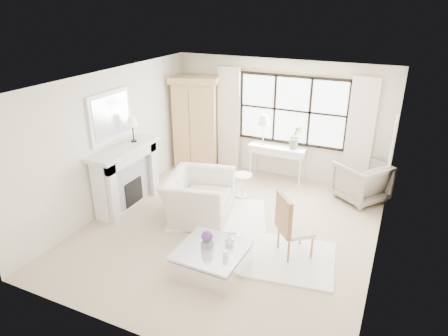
{
  "coord_description": "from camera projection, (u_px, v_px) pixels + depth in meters",
  "views": [
    {
      "loc": [
        2.54,
        -5.74,
        3.91
      ],
      "look_at": [
        -0.2,
        0.2,
        1.11
      ],
      "focal_mm": 32.0,
      "sensor_mm": 36.0,
      "label": 1
    }
  ],
  "objects": [
    {
      "name": "side_table",
      "position": [
        242.0,
        182.0,
        8.39
      ],
      "size": [
        0.4,
        0.4,
        0.51
      ],
      "color": "white",
      "rests_on": "floor"
    },
    {
      "name": "wall_left",
      "position": [
        112.0,
        141.0,
        7.74
      ],
      "size": [
        0.0,
        5.5,
        5.5
      ],
      "primitive_type": "plane",
      "rotation": [
        1.57,
        0.0,
        1.57
      ],
      "color": "beige",
      "rests_on": "ground"
    },
    {
      "name": "curtain_left",
      "position": [
        229.0,
        119.0,
        9.49
      ],
      "size": [
        0.55,
        0.1,
        2.47
      ],
      "primitive_type": "cube",
      "color": "beige",
      "rests_on": "ground"
    },
    {
      "name": "mantel_lamp",
      "position": [
        132.0,
        123.0,
        7.8
      ],
      "size": [
        0.22,
        0.22,
        0.51
      ],
      "color": "black",
      "rests_on": "fireplace"
    },
    {
      "name": "mirror_frame",
      "position": [
        110.0,
        116.0,
        7.53
      ],
      "size": [
        0.05,
        1.15,
        0.95
      ],
      "primitive_type": "cube",
      "color": "white",
      "rests_on": "wall_left"
    },
    {
      "name": "rug_left",
      "position": [
        218.0,
        215.0,
        7.76
      ],
      "size": [
        2.17,
        1.86,
        0.03
      ],
      "primitive_type": "cube",
      "rotation": [
        0.0,
        0.0,
        0.37
      ],
      "color": "white",
      "rests_on": "floor"
    },
    {
      "name": "wingback_chair",
      "position": [
        361.0,
        181.0,
        8.23
      ],
      "size": [
        1.26,
        1.25,
        0.83
      ],
      "primitive_type": "imported",
      "rotation": [
        0.0,
        0.0,
        -2.22
      ],
      "color": "gray",
      "rests_on": "floor"
    },
    {
      "name": "orchid_plant",
      "position": [
        295.0,
        137.0,
        8.8
      ],
      "size": [
        0.37,
        0.35,
        0.54
      ],
      "primitive_type": "imported",
      "rotation": [
        0.0,
        0.0,
        0.49
      ],
      "color": "#576D49",
      "rests_on": "console_table"
    },
    {
      "name": "mirror_glass",
      "position": [
        112.0,
        116.0,
        7.52
      ],
      "size": [
        0.02,
        1.0,
        0.8
      ],
      "primitive_type": "cube",
      "color": "silver",
      "rests_on": "wall_left"
    },
    {
      "name": "rug_right",
      "position": [
        280.0,
        257.0,
        6.49
      ],
      "size": [
        1.9,
        1.54,
        0.03
      ],
      "primitive_type": "cube",
      "rotation": [
        0.0,
        0.0,
        0.16
      ],
      "color": "white",
      "rests_on": "floor"
    },
    {
      "name": "window_frame",
      "position": [
        292.0,
        111.0,
        8.83
      ],
      "size": [
        2.5,
        0.04,
        1.5
      ],
      "primitive_type": null,
      "color": "black",
      "rests_on": "wall_back"
    },
    {
      "name": "curtain_right",
      "position": [
        360.0,
        136.0,
        8.34
      ],
      "size": [
        0.55,
        0.1,
        2.47
      ],
      "primitive_type": "cube",
      "color": "silver",
      "rests_on": "ground"
    },
    {
      "name": "french_chair",
      "position": [
        294.0,
        239.0,
        6.46
      ],
      "size": [
        0.68,
        0.68,
        1.08
      ],
      "rotation": [
        0.0,
        0.0,
        2.26
      ],
      "color": "#A77346",
      "rests_on": "floor"
    },
    {
      "name": "art_canvas",
      "position": [
        392.0,
        140.0,
        7.17
      ],
      "size": [
        0.01,
        0.52,
        0.72
      ],
      "primitive_type": "cube",
      "color": "beige",
      "rests_on": "wall_right"
    },
    {
      "name": "console_lamp",
      "position": [
        264.0,
        120.0,
        8.98
      ],
      "size": [
        0.28,
        0.28,
        0.69
      ],
      "color": "#A67A39",
      "rests_on": "console_table"
    },
    {
      "name": "wall_front",
      "position": [
        130.0,
        245.0,
        4.48
      ],
      "size": [
        5.0,
        0.0,
        5.0
      ],
      "primitive_type": "plane",
      "rotation": [
        -1.57,
        0.0,
        0.0
      ],
      "color": "white",
      "rests_on": "ground"
    },
    {
      "name": "art_frame",
      "position": [
        393.0,
        140.0,
        7.17
      ],
      "size": [
        0.04,
        0.62,
        0.82
      ],
      "primitive_type": "cube",
      "color": "silver",
      "rests_on": "wall_right"
    },
    {
      "name": "armoire",
      "position": [
        196.0,
        122.0,
        9.61
      ],
      "size": [
        1.27,
        0.99,
        2.24
      ],
      "rotation": [
        0.0,
        0.0,
        0.29
      ],
      "color": "tan",
      "rests_on": "floor"
    },
    {
      "name": "planter_box",
      "position": [
        207.0,
        244.0,
        6.09
      ],
      "size": [
        0.15,
        0.15,
        0.11
      ],
      "primitive_type": "cube",
      "rotation": [
        0.0,
        0.0,
        -0.02
      ],
      "color": "gray",
      "rests_on": "coffee_table"
    },
    {
      "name": "coffee_table",
      "position": [
        211.0,
        260.0,
        6.16
      ],
      "size": [
        1.02,
        1.02,
        0.38
      ],
      "rotation": [
        0.0,
        0.0,
        -0.02
      ],
      "color": "white",
      "rests_on": "floor"
    },
    {
      "name": "planter_flowers",
      "position": [
        207.0,
        236.0,
        6.04
      ],
      "size": [
        0.18,
        0.18,
        0.18
      ],
      "primitive_type": "sphere",
      "color": "#5B2E73",
      "rests_on": "planter_box"
    },
    {
      "name": "wall_right",
      "position": [
        386.0,
        188.0,
        5.81
      ],
      "size": [
        0.0,
        5.5,
        5.5
      ],
      "primitive_type": "plane",
      "rotation": [
        1.57,
        0.0,
        -1.57
      ],
      "color": "white",
      "rests_on": "ground"
    },
    {
      "name": "window_pane",
      "position": [
        292.0,
        110.0,
        8.84
      ],
      "size": [
        2.4,
        0.02,
        1.5
      ],
      "primitive_type": "cube",
      "color": "white",
      "rests_on": "wall_back"
    },
    {
      "name": "floor",
      "position": [
        229.0,
        229.0,
        7.31
      ],
      "size": [
        5.5,
        5.5,
        0.0
      ],
      "primitive_type": "plane",
      "color": "#C4AE92",
      "rests_on": "ground"
    },
    {
      "name": "coffee_vase",
      "position": [
        230.0,
        240.0,
        6.15
      ],
      "size": [
        0.19,
        0.19,
        0.16
      ],
      "primitive_type": "imported",
      "rotation": [
        0.0,
        0.0,
        -0.31
      ],
      "color": "silver",
      "rests_on": "coffee_table"
    },
    {
      "name": "ceiling",
      "position": [
        230.0,
        81.0,
        6.24
      ],
      "size": [
        5.5,
        5.5,
        0.0
      ],
      "primitive_type": "plane",
      "rotation": [
        3.14,
        0.0,
        0.0
      ],
      "color": "silver",
      "rests_on": "ground"
    },
    {
      "name": "curtain_rod",
      "position": [
        294.0,
        71.0,
        8.45
      ],
      "size": [
        3.3,
        0.04,
        0.04
      ],
      "primitive_type": "cylinder",
      "rotation": [
        0.0,
        1.57,
        0.0
      ],
      "color": "gold",
      "rests_on": "wall_back"
    },
    {
      "name": "wall_back",
      "position": [
        279.0,
        120.0,
        9.07
      ],
      "size": [
        5.0,
        0.0,
        5.0
      ],
      "primitive_type": "plane",
      "rotation": [
        1.57,
        0.0,
        0.0
      ],
      "color": "silver",
      "rests_on": "ground"
    },
    {
      "name": "fireplace",
      "position": [
        125.0,
        176.0,
        7.93
      ],
      "size": [
        0.58,
        1.66,
        1.26
      ],
      "color": "silver",
      "rests_on": "ground"
    },
    {
      "name": "club_armchair",
      "position": [
        199.0,
        197.0,
        7.56
      ],
      "size": [
        1.38,
        1.51,
        0.85
      ],
      "primitive_type": "imported",
      "rotation": [
        0.0,
        0.0,
        1.77
      ],
      "color": "beige",
      "rests_on": "floor"
    },
    {
      "name": "console_table",
      "position": [
        277.0,
        162.0,
        9.22
      ],
      "size": [
        1.3,
        0.46,
        0.8
      ],
      "rotation": [
        0.0,
        0.0,
        -0.01
      ],
      "color": "white",
      "rests_on": "floor"
    },
    {
      "name": "pillar_candle",
      "position": [
        226.0,
        254.0,
        5.85
      ],
      "size": [
        0.08,
        0.08,
        0.12
      ],
      "primitive_type": "cylinder",
      "color": "white",
      "rests_on": "coffee_table"
    }
  ]
}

